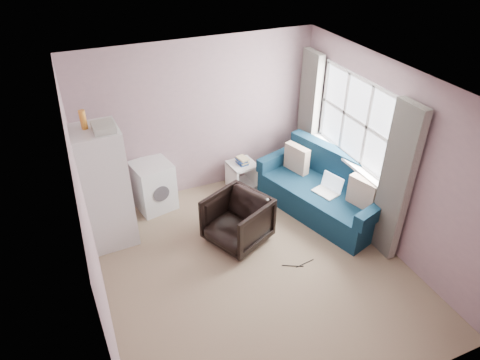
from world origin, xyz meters
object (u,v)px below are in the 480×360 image
at_px(armchair, 237,218).
at_px(washing_machine, 153,185).
at_px(fridge, 105,187).
at_px(side_table, 242,173).
at_px(sofa, 326,192).

height_order(armchair, washing_machine, armchair).
height_order(fridge, side_table, fridge).
xyz_separation_m(fridge, washing_machine, (0.73, 0.53, -0.48)).
bearing_deg(armchair, side_table, 128.60).
bearing_deg(armchair, washing_machine, -170.57).
relative_size(washing_machine, sofa, 0.35).
distance_m(armchair, fridge, 1.84).
bearing_deg(armchair, fridge, -140.01).
relative_size(armchair, sofa, 0.35).
xyz_separation_m(armchair, washing_machine, (-0.89, 1.27, 0.01)).
bearing_deg(armchair, sofa, 70.09).
bearing_deg(fridge, washing_machine, 33.09).
bearing_deg(sofa, armchair, 167.89).
bearing_deg(washing_machine, sofa, -36.99).
bearing_deg(side_table, sofa, -48.76).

